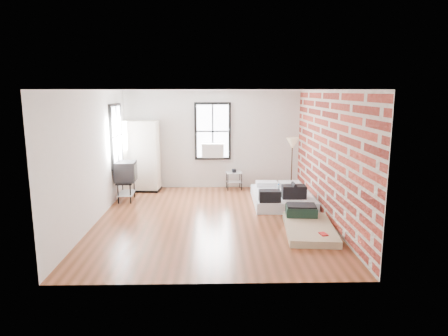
{
  "coord_description": "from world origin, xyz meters",
  "views": [
    {
      "loc": [
        0.07,
        -8.43,
        2.78
      ],
      "look_at": [
        0.26,
        0.3,
        1.09
      ],
      "focal_mm": 32.0,
      "sensor_mm": 36.0,
      "label": 1
    }
  ],
  "objects_px": {
    "tv_stand": "(126,173)",
    "floor_lamp": "(292,146)",
    "wardrobe": "(141,156)",
    "mattress_main": "(282,197)",
    "side_table": "(234,176)",
    "mattress_bare": "(307,224)"
  },
  "relations": [
    {
      "from": "mattress_bare",
      "to": "wardrobe",
      "type": "height_order",
      "value": "wardrobe"
    },
    {
      "from": "mattress_bare",
      "to": "tv_stand",
      "type": "bearing_deg",
      "value": 156.53
    },
    {
      "from": "mattress_bare",
      "to": "side_table",
      "type": "xyz_separation_m",
      "value": [
        -1.34,
        3.42,
        0.28
      ]
    },
    {
      "from": "mattress_main",
      "to": "mattress_bare",
      "type": "height_order",
      "value": "mattress_main"
    },
    {
      "from": "mattress_main",
      "to": "wardrobe",
      "type": "height_order",
      "value": "wardrobe"
    },
    {
      "from": "mattress_main",
      "to": "side_table",
      "type": "xyz_separation_m",
      "value": [
        -1.14,
        1.49,
        0.22
      ]
    },
    {
      "from": "wardrobe",
      "to": "floor_lamp",
      "type": "relative_size",
      "value": 1.28
    },
    {
      "from": "mattress_bare",
      "to": "wardrobe",
      "type": "bearing_deg",
      "value": 144.96
    },
    {
      "from": "side_table",
      "to": "mattress_main",
      "type": "bearing_deg",
      "value": -52.5
    },
    {
      "from": "wardrobe",
      "to": "side_table",
      "type": "relative_size",
      "value": 3.34
    },
    {
      "from": "mattress_main",
      "to": "floor_lamp",
      "type": "bearing_deg",
      "value": 67.81
    },
    {
      "from": "side_table",
      "to": "tv_stand",
      "type": "bearing_deg",
      "value": -158.03
    },
    {
      "from": "side_table",
      "to": "floor_lamp",
      "type": "height_order",
      "value": "floor_lamp"
    },
    {
      "from": "mattress_bare",
      "to": "wardrobe",
      "type": "distance_m",
      "value": 5.25
    },
    {
      "from": "side_table",
      "to": "tv_stand",
      "type": "height_order",
      "value": "tv_stand"
    },
    {
      "from": "mattress_main",
      "to": "floor_lamp",
      "type": "height_order",
      "value": "floor_lamp"
    },
    {
      "from": "wardrobe",
      "to": "floor_lamp",
      "type": "bearing_deg",
      "value": -0.53
    },
    {
      "from": "tv_stand",
      "to": "floor_lamp",
      "type": "bearing_deg",
      "value": 5.71
    },
    {
      "from": "wardrobe",
      "to": "side_table",
      "type": "xyz_separation_m",
      "value": [
        2.61,
        0.07,
        -0.59
      ]
    },
    {
      "from": "mattress_main",
      "to": "floor_lamp",
      "type": "distance_m",
      "value": 1.54
    },
    {
      "from": "mattress_bare",
      "to": "floor_lamp",
      "type": "height_order",
      "value": "floor_lamp"
    },
    {
      "from": "mattress_bare",
      "to": "side_table",
      "type": "relative_size",
      "value": 3.12
    }
  ]
}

